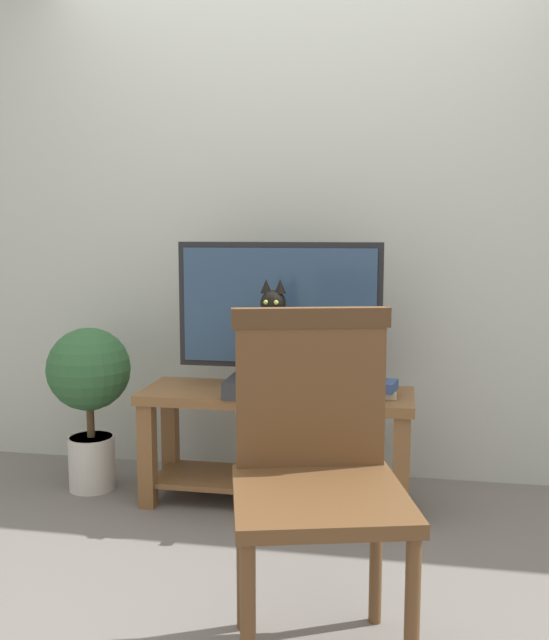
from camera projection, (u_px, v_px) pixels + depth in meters
name	position (u px, v px, depth m)	size (l,w,h in m)	color
ground_plane	(261.00, 564.00, 2.60)	(12.00, 12.00, 0.00)	slate
back_wall	(304.00, 196.00, 3.49)	(7.00, 0.12, 2.80)	#B7BCB2
tv_stand	(277.00, 428.00, 3.15)	(1.21, 0.41, 0.52)	brown
tv	(279.00, 311.00, 3.15)	(0.92, 0.20, 0.66)	black
media_box	(275.00, 388.00, 3.03)	(0.42, 0.25, 0.07)	#2D2D30
cat	(275.00, 343.00, 2.99)	(0.23, 0.37, 0.44)	black
wooden_chair	(316.00, 456.00, 2.02)	(0.58, 0.59, 1.01)	brown
book_stack	(370.00, 388.00, 3.02)	(0.24, 0.18, 0.07)	beige
potted_plant	(89.00, 386.00, 3.30)	(0.39, 0.39, 0.78)	beige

